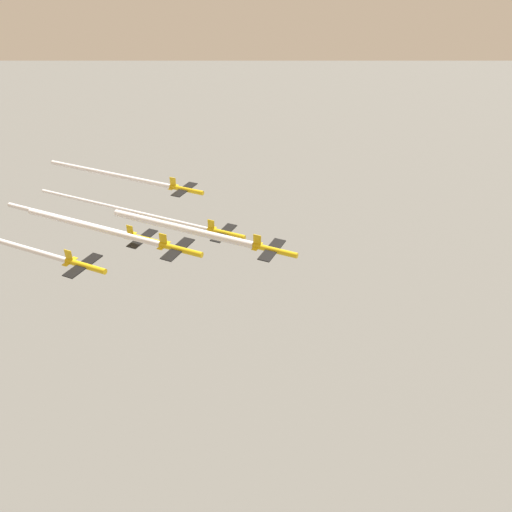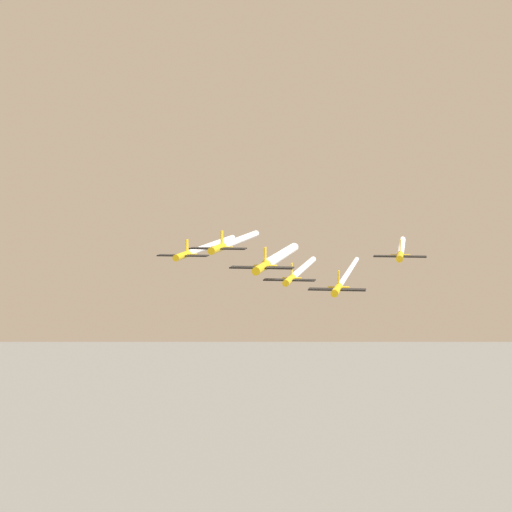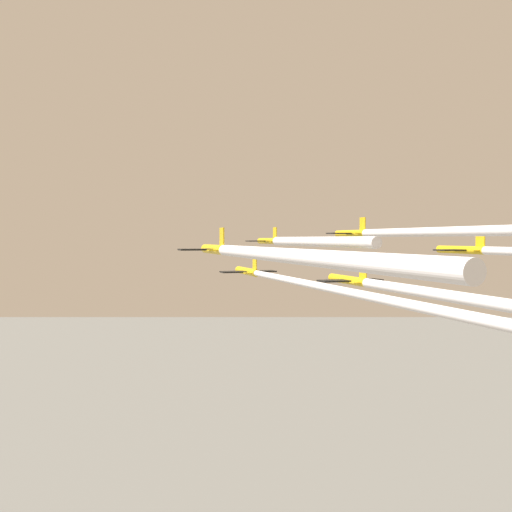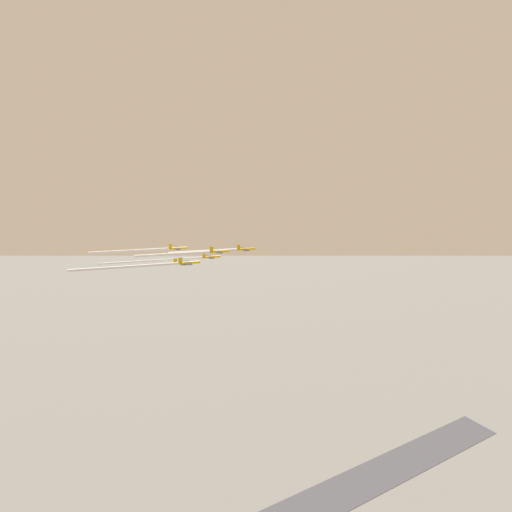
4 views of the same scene
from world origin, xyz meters
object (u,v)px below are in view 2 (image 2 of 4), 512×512
at_px(jet_4, 289,280).
at_px(jet_1, 337,289).
at_px(jet_2, 218,248).
at_px(jet_3, 400,256).
at_px(jet_5, 183,255).
at_px(jet_0, 262,267).

bearing_deg(jet_4, jet_1, 120.47).
height_order(jet_2, jet_3, jet_2).
height_order(jet_1, jet_4, jet_1).
height_order(jet_3, jet_5, jet_3).
bearing_deg(jet_2, jet_1, -180.00).
bearing_deg(jet_5, jet_4, 180.00).
bearing_deg(jet_3, jet_5, -0.00).
distance_m(jet_4, jet_5, 17.27).
height_order(jet_1, jet_5, jet_5).
relative_size(jet_2, jet_3, 1.00).
bearing_deg(jet_1, jet_2, 0.00).
height_order(jet_2, jet_5, jet_2).
relative_size(jet_0, jet_2, 1.00).
bearing_deg(jet_5, jet_1, 150.46).
relative_size(jet_0, jet_1, 1.00).
bearing_deg(jet_4, jet_2, 59.53).
bearing_deg(jet_4, jet_3, 180.00).
bearing_deg(jet_2, jet_4, -120.47).
height_order(jet_0, jet_1, jet_0).
distance_m(jet_1, jet_2, 17.77).
relative_size(jet_1, jet_2, 1.00).
relative_size(jet_0, jet_3, 1.00).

